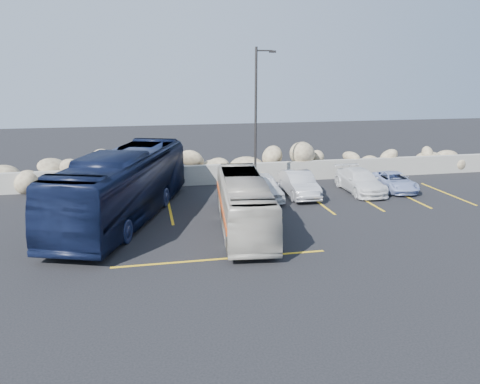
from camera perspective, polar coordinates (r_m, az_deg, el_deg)
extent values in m
plane|color=black|center=(17.50, 1.11, -8.16)|extent=(90.00, 90.00, 0.00)
cube|color=gray|center=(28.64, -4.18, 2.11)|extent=(60.00, 0.40, 1.20)
cube|color=gold|center=(23.75, -8.55, -2.12)|extent=(0.12, 5.00, 0.01)
cube|color=gold|center=(24.52, 3.44, -1.45)|extent=(0.12, 5.00, 0.01)
cube|color=gold|center=(25.33, 9.35, -1.09)|extent=(0.12, 5.00, 0.01)
cube|color=gold|center=(26.36, 14.64, -0.76)|extent=(0.12, 5.00, 0.01)
cube|color=gold|center=(27.59, 19.49, -0.45)|extent=(0.12, 5.00, 0.01)
cube|color=gold|center=(29.00, 23.90, -0.17)|extent=(0.12, 5.00, 0.01)
cube|color=gold|center=(17.51, -2.26, -8.14)|extent=(8.00, 0.12, 0.01)
cylinder|color=#2D2A28|center=(26.11, 1.92, 8.50)|extent=(0.14, 0.14, 8.00)
cylinder|color=#2D2A28|center=(26.09, 3.00, 16.84)|extent=(0.90, 0.08, 0.08)
cube|color=#2D2A28|center=(26.21, 3.99, 16.70)|extent=(0.35, 0.18, 0.12)
imported|color=#BCB8AA|center=(20.40, 0.48, -1.37)|extent=(2.86, 8.48, 2.32)
imported|color=black|center=(22.26, -13.98, 0.77)|extent=(6.45, 11.85, 3.23)
imported|color=white|center=(25.42, 2.90, 0.70)|extent=(1.63, 3.97, 1.35)
imported|color=#B6B5BB|center=(26.12, 7.19, 0.98)|extent=(1.58, 4.15, 1.35)
imported|color=white|center=(27.63, 14.42, 1.31)|extent=(1.91, 4.46, 1.28)
imported|color=#94A4D2|center=(28.63, 18.32, 1.23)|extent=(2.01, 3.85, 1.03)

